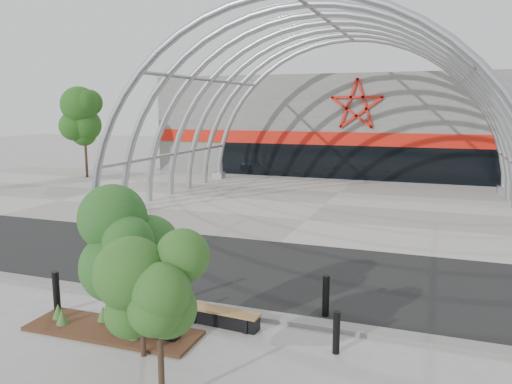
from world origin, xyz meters
TOP-DOWN VIEW (x-y plane):
  - ground at (0.00, 0.00)m, footprint 140.00×140.00m
  - road at (0.00, 3.50)m, footprint 140.00×7.00m
  - forecourt at (0.00, 15.50)m, footprint 60.00×17.00m
  - kerb at (0.00, -0.25)m, footprint 60.00×0.50m
  - arena_building at (0.00, 33.45)m, footprint 34.00×15.24m
  - vault_canopy at (0.00, 15.50)m, footprint 20.80×15.80m
  - planting_bed at (-1.55, -2.29)m, footprint 4.47×1.44m
  - street_tree_0 at (-0.11, -3.08)m, footprint 1.66×1.66m
  - street_tree_1 at (1.25, -4.58)m, footprint 1.47×1.47m
  - bench_0 at (-0.56, -2.24)m, footprint 1.81×0.44m
  - bench_1 at (0.92, -1.03)m, footprint 2.03×0.58m
  - bollard_0 at (-3.63, -1.81)m, footprint 0.18×0.18m
  - bollard_1 at (-0.63, -1.28)m, footprint 0.14×0.14m
  - bollard_2 at (-0.95, 0.06)m, footprint 0.16×0.16m
  - bollard_3 at (3.28, 0.42)m, footprint 0.18×0.18m
  - bollard_4 at (3.93, -1.49)m, footprint 0.16×0.16m
  - bg_tree_0 at (-20.00, 20.00)m, footprint 3.00×3.00m

SIDE VIEW (x-z plane):
  - ground at x=0.00m, z-range 0.00..0.00m
  - road at x=0.00m, z-range 0.00..0.02m
  - vault_canopy at x=0.00m, z-range -10.16..10.20m
  - forecourt at x=0.00m, z-range 0.00..0.04m
  - kerb at x=0.00m, z-range 0.00..0.12m
  - planting_bed at x=-1.55m, z-range -0.12..0.35m
  - bench_0 at x=-0.56m, z-range 0.00..0.37m
  - bench_1 at x=0.92m, z-range -0.01..0.42m
  - bollard_1 at x=-0.63m, z-range 0.00..0.85m
  - bollard_4 at x=3.93m, z-range 0.00..1.00m
  - bollard_2 at x=-0.95m, z-range 0.00..1.02m
  - bollard_3 at x=3.28m, z-range 0.00..1.14m
  - bollard_0 at x=-3.63m, z-range 0.00..1.14m
  - street_tree_1 at x=1.25m, z-range 0.76..4.24m
  - street_tree_0 at x=-0.11m, z-range 0.83..4.61m
  - arena_building at x=0.00m, z-range -0.01..7.99m
  - bg_tree_0 at x=-20.00m, z-range 1.41..7.86m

